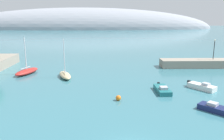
% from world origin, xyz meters
% --- Properties ---
extents(breakwater_rocks, '(27.23, 4.13, 1.81)m').
position_xyz_m(breakwater_rocks, '(24.13, 34.90, 0.90)').
color(breakwater_rocks, gray).
rests_on(breakwater_rocks, ground).
extents(distant_ridge, '(260.27, 59.59, 41.42)m').
position_xyz_m(distant_ridge, '(-27.12, 217.44, 0.00)').
color(distant_ridge, '#999EA8').
rests_on(distant_ridge, ground).
extents(sailboat_sand_near_shore, '(3.95, 6.46, 7.52)m').
position_xyz_m(sailboat_sand_near_shore, '(-10.44, 25.80, 0.52)').
color(sailboat_sand_near_shore, '#C6B284').
rests_on(sailboat_sand_near_shore, water).
extents(sailboat_red_mid_mooring, '(4.36, 7.08, 7.65)m').
position_xyz_m(sailboat_red_mid_mooring, '(-18.88, 28.84, 0.57)').
color(sailboat_red_mid_mooring, red).
rests_on(sailboat_red_mid_mooring, water).
extents(motorboat_navy_foreground, '(4.43, 4.54, 1.11)m').
position_xyz_m(motorboat_navy_foreground, '(11.53, 8.49, 0.40)').
color(motorboat_navy_foreground, navy).
rests_on(motorboat_navy_foreground, water).
extents(motorboat_white_alongside_breakwater, '(3.98, 4.46, 1.22)m').
position_xyz_m(motorboat_white_alongside_breakwater, '(13.29, 17.76, 0.46)').
color(motorboat_white_alongside_breakwater, white).
rests_on(motorboat_white_alongside_breakwater, water).
extents(motorboat_teal_outer, '(1.95, 5.17, 1.10)m').
position_xyz_m(motorboat_teal_outer, '(6.50, 16.51, 0.39)').
color(motorboat_teal_outer, '#1E6B70').
rests_on(motorboat_teal_outer, water).
extents(mooring_buoy_orange, '(0.77, 0.77, 0.77)m').
position_xyz_m(mooring_buoy_orange, '(-0.62, 12.90, 0.39)').
color(mooring_buoy_orange, orange).
rests_on(mooring_buoy_orange, water).
extents(harbor_lamp_post, '(0.36, 0.36, 4.68)m').
position_xyz_m(harbor_lamp_post, '(22.88, 35.07, 4.66)').
color(harbor_lamp_post, black).
rests_on(harbor_lamp_post, breakwater_rocks).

